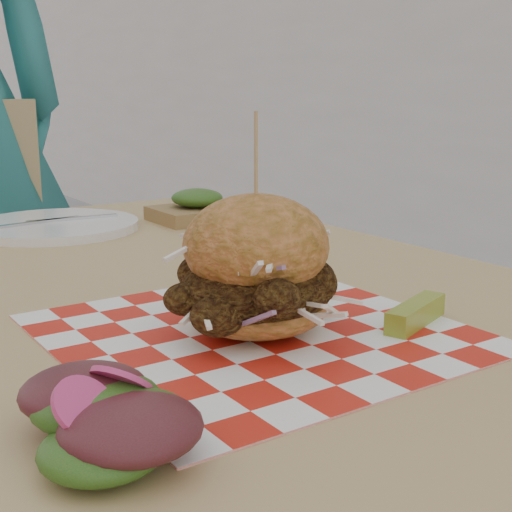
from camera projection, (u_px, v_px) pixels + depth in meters
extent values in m
cube|color=tan|center=(166.00, 299.00, 0.85)|extent=(0.80, 1.20, 0.04)
cylinder|color=#333338|center=(197.00, 379.00, 1.56)|extent=(0.05, 0.05, 0.71)
cylinder|color=#333338|center=(85.00, 421.00, 1.67)|extent=(0.03, 0.03, 0.43)
cylinder|color=#333338|center=(50.00, 369.00, 1.98)|extent=(0.03, 0.03, 0.43)
cube|color=red|center=(256.00, 332.00, 0.67)|extent=(0.36, 0.36, 0.00)
ellipsoid|color=#C47537|center=(256.00, 308.00, 0.67)|extent=(0.13, 0.13, 0.05)
ellipsoid|color=brown|center=(256.00, 289.00, 0.66)|extent=(0.15, 0.13, 0.07)
ellipsoid|color=#C47537|center=(256.00, 245.00, 0.65)|extent=(0.14, 0.14, 0.09)
cylinder|color=tan|center=(256.00, 169.00, 0.64)|extent=(0.00, 0.00, 0.10)
cube|color=olive|center=(416.00, 313.00, 0.69)|extent=(0.10, 0.05, 0.02)
ellipsoid|color=#3F1419|center=(153.00, 415.00, 0.47)|extent=(0.08, 0.08, 0.03)
ellipsoid|color=#214814|center=(125.00, 407.00, 0.48)|extent=(0.08, 0.08, 0.03)
ellipsoid|color=#214814|center=(89.00, 413.00, 0.48)|extent=(0.08, 0.08, 0.03)
ellipsoid|color=#3F1419|center=(69.00, 429.00, 0.45)|extent=(0.08, 0.08, 0.03)
ellipsoid|color=#214814|center=(83.00, 444.00, 0.43)|extent=(0.08, 0.08, 0.03)
ellipsoid|color=#214814|center=(122.00, 446.00, 0.43)|extent=(0.08, 0.08, 0.03)
ellipsoid|color=#3F1419|center=(154.00, 432.00, 0.45)|extent=(0.08, 0.08, 0.03)
cylinder|color=#D53B7D|center=(122.00, 381.00, 0.48)|extent=(0.05, 0.05, 0.04)
cylinder|color=white|center=(55.00, 226.00, 1.17)|extent=(0.27, 0.27, 0.01)
cube|color=silver|center=(37.00, 222.00, 1.15)|extent=(0.15, 0.03, 0.00)
cube|color=silver|center=(73.00, 219.00, 1.18)|extent=(0.15, 0.03, 0.00)
cube|color=olive|center=(197.00, 214.00, 1.25)|extent=(0.15, 0.12, 0.02)
ellipsoid|color=#214814|center=(197.00, 198.00, 1.24)|extent=(0.09, 0.09, 0.03)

